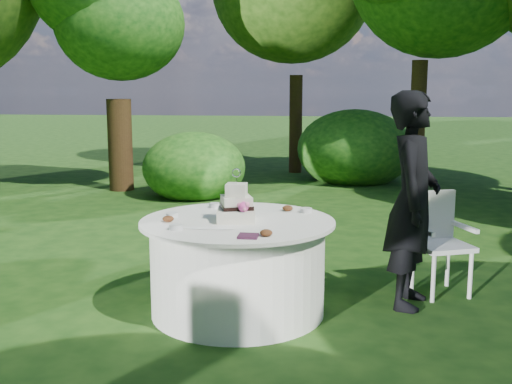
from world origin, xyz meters
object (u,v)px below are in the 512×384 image
guest (413,200)px  cake (237,207)px  napkins (248,236)px  table (238,266)px  chair (438,235)px

guest → cake: (-1.41, -0.41, -0.01)m
napkins → cake: bearing=108.0°
napkins → table: bearing=106.9°
guest → chair: bearing=-21.8°
cake → table: bearing=90.0°
napkins → table: 0.70m
guest → table: (-1.41, -0.37, -0.51)m
table → chair: 1.85m
cake → chair: bearing=25.2°
guest → cake: size_ratio=4.27×
chair → cake: bearing=-154.8°
table → chair: size_ratio=1.73×
table → cake: cake is taller
cake → chair: 1.90m
napkins → chair: chair is taller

